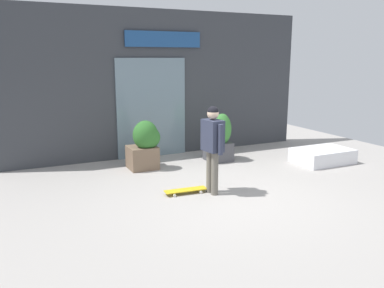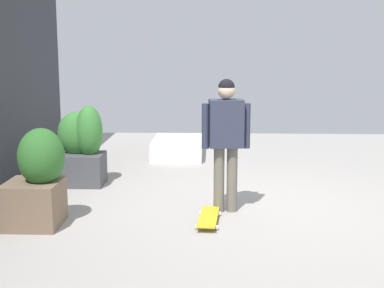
# 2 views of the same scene
# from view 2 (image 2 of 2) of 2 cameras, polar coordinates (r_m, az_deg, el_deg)

# --- Properties ---
(ground_plane) EXTENTS (12.00, 12.00, 0.00)m
(ground_plane) POSITION_cam_2_polar(r_m,az_deg,el_deg) (7.02, 4.58, -6.44)
(ground_plane) COLOR #9E9993
(skateboarder) EXTENTS (0.30, 0.58, 1.62)m
(skateboarder) POSITION_cam_2_polar(r_m,az_deg,el_deg) (6.57, 3.56, 1.24)
(skateboarder) COLOR #666056
(skateboarder) RESTS_ON ground_plane
(skateboard) EXTENTS (0.82, 0.30, 0.08)m
(skateboard) POSITION_cam_2_polar(r_m,az_deg,el_deg) (6.35, 1.74, -7.62)
(skateboard) COLOR gold
(skateboard) RESTS_ON ground_plane
(planter_box_left) EXTENTS (0.69, 0.65, 1.11)m
(planter_box_left) POSITION_cam_2_polar(r_m,az_deg,el_deg) (6.38, -15.62, -3.24)
(planter_box_left) COLOR brown
(planter_box_left) RESTS_ON ground_plane
(planter_box_right) EXTENTS (0.60, 0.68, 1.16)m
(planter_box_right) POSITION_cam_2_polar(r_m,az_deg,el_deg) (8.15, -11.30, -0.08)
(planter_box_right) COLOR #47474C
(planter_box_right) RESTS_ON ground_plane
(snow_ledge) EXTENTS (1.34, 0.90, 0.34)m
(snow_ledge) POSITION_cam_2_polar(r_m,az_deg,el_deg) (10.09, -1.49, -0.37)
(snow_ledge) COLOR white
(snow_ledge) RESTS_ON ground_plane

